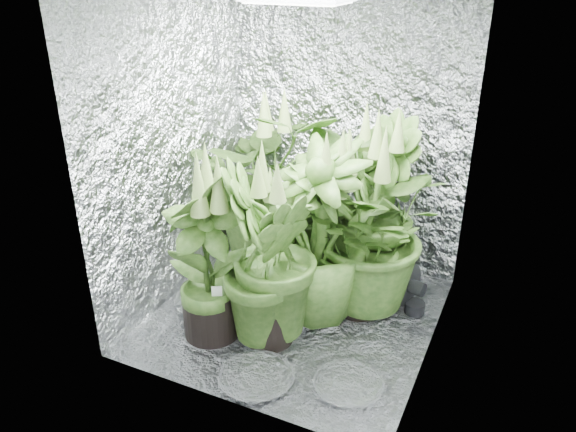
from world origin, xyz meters
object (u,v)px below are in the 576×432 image
(plant_d, at_px, (283,242))
(plant_e, at_px, (363,232))
(plant_f, at_px, (208,257))
(plant_h, at_px, (318,234))
(plant_b, at_px, (329,231))
(circulation_fan, at_px, (412,293))
(plant_c, at_px, (374,208))
(plant_g, at_px, (268,258))
(plant_a, at_px, (271,184))

(plant_d, relative_size, plant_e, 0.80)
(plant_f, height_order, plant_h, plant_h)
(plant_b, bearing_deg, circulation_fan, -1.97)
(plant_f, bearing_deg, plant_c, 52.89)
(circulation_fan, bearing_deg, plant_h, -137.27)
(plant_b, xyz_separation_m, plant_e, (0.26, -0.12, 0.10))
(circulation_fan, bearing_deg, plant_g, -122.00)
(plant_f, xyz_separation_m, plant_g, (0.32, 0.09, 0.03))
(plant_a, bearing_deg, plant_c, -3.33)
(plant_g, xyz_separation_m, circulation_fan, (0.66, 0.62, -0.40))
(plant_a, height_order, plant_e, plant_a)
(plant_d, height_order, plant_f, plant_f)
(plant_b, xyz_separation_m, plant_f, (-0.43, -0.72, 0.07))
(plant_e, height_order, plant_h, plant_h)
(plant_a, bearing_deg, plant_d, -55.75)
(plant_g, xyz_separation_m, plant_h, (0.15, 0.34, 0.01))
(plant_d, height_order, plant_g, plant_g)
(plant_a, height_order, plant_g, plant_a)
(plant_b, relative_size, plant_h, 0.81)
(plant_g, bearing_deg, plant_d, 104.21)
(plant_d, distance_m, plant_h, 0.29)
(plant_a, xyz_separation_m, plant_f, (0.07, -0.92, -0.08))
(plant_e, bearing_deg, plant_a, 157.23)
(plant_c, bearing_deg, plant_f, -127.11)
(plant_d, bearing_deg, plant_h, -13.03)
(plant_b, distance_m, plant_h, 0.32)
(plant_a, bearing_deg, plant_g, -64.61)
(plant_f, bearing_deg, plant_a, 94.41)
(plant_f, relative_size, circulation_fan, 3.55)
(plant_d, bearing_deg, plant_b, 48.13)
(plant_h, relative_size, circulation_fan, 3.74)
(plant_e, distance_m, plant_h, 0.28)
(plant_b, bearing_deg, plant_h, -82.54)
(plant_b, xyz_separation_m, plant_c, (0.23, 0.16, 0.14))
(circulation_fan, bearing_deg, plant_b, -166.85)
(circulation_fan, bearing_deg, plant_c, 166.78)
(plant_d, xyz_separation_m, circulation_fan, (0.76, 0.21, -0.27))
(plant_g, relative_size, plant_h, 0.98)
(plant_b, relative_size, plant_f, 0.86)
(plant_d, height_order, plant_h, plant_h)
(plant_d, xyz_separation_m, plant_f, (-0.22, -0.49, 0.09))
(plant_h, bearing_deg, plant_a, 137.89)
(plant_f, distance_m, circulation_fan, 1.27)
(plant_a, xyz_separation_m, circulation_fan, (1.06, -0.22, -0.45))
(plant_d, xyz_separation_m, plant_h, (0.25, -0.06, 0.13))
(plant_h, bearing_deg, plant_d, 166.97)
(plant_f, height_order, plant_g, plant_g)
(plant_b, bearing_deg, plant_c, 34.09)
(plant_g, bearing_deg, plant_h, 67.19)
(plant_a, bearing_deg, plant_e, -22.77)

